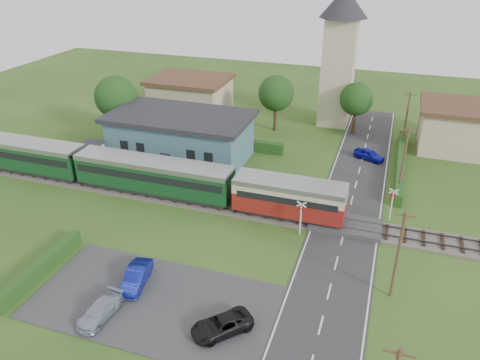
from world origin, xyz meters
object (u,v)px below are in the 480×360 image
(train, at_px, (125,170))
(house_west, at_px, (191,96))
(station_building, at_px, (181,136))
(pedestrian_near, at_px, (227,181))
(church_tower, at_px, (340,48))
(crossing_signal_near, at_px, (301,213))
(car_park_silver, at_px, (100,311))
(car_on_road, at_px, (369,154))
(equipment_hut, at_px, (92,154))
(crossing_signal_far, at_px, (392,200))
(car_park_dark, at_px, (222,325))
(car_park_blue, at_px, (136,277))
(house_east, at_px, (456,126))
(pedestrian_far, at_px, (113,162))

(train, relative_size, house_west, 4.00)
(station_building, bearing_deg, pedestrian_near, -38.39)
(church_tower, height_order, crossing_signal_near, church_tower)
(train, distance_m, car_park_silver, 18.32)
(train, distance_m, crossing_signal_near, 18.49)
(car_park_silver, bearing_deg, car_on_road, 69.84)
(equipment_hut, bearing_deg, crossing_signal_far, -1.46)
(station_building, distance_m, crossing_signal_far, 24.51)
(crossing_signal_near, height_order, car_park_silver, crossing_signal_near)
(equipment_hut, xyz_separation_m, crossing_signal_near, (24.40, -5.61, 0.39))
(train, bearing_deg, car_park_dark, -43.45)
(crossing_signal_far, relative_size, car_park_blue, 0.83)
(house_east, bearing_deg, station_building, -156.56)
(house_west, bearing_deg, equipment_hut, -98.62)
(crossing_signal_near, relative_size, crossing_signal_far, 1.00)
(car_on_road, relative_size, pedestrian_near, 2.06)
(house_east, height_order, pedestrian_far, house_east)
(equipment_hut, distance_m, car_park_dark, 28.68)
(car_on_road, bearing_deg, equipment_hut, 135.62)
(house_east, distance_m, car_on_road, 11.64)
(house_west, relative_size, car_park_silver, 2.86)
(equipment_hut, xyz_separation_m, car_on_road, (28.71, 12.12, -1.09))
(church_tower, height_order, house_west, church_tower)
(house_west, xyz_separation_m, crossing_signal_far, (28.60, -20.61, -0.65))
(crossing_signal_far, distance_m, pedestrian_near, 15.67)
(house_east, bearing_deg, train, -145.44)
(car_park_dark, bearing_deg, car_park_blue, -154.29)
(car_park_dark, bearing_deg, crossing_signal_far, 104.83)
(crossing_signal_near, bearing_deg, house_east, 60.87)
(crossing_signal_near, relative_size, pedestrian_near, 1.89)
(car_park_silver, bearing_deg, car_park_blue, 86.20)
(crossing_signal_far, bearing_deg, car_park_blue, -138.67)
(house_west, height_order, car_on_road, house_west)
(station_building, relative_size, train, 0.37)
(car_on_road, distance_m, pedestrian_far, 28.74)
(pedestrian_far, bearing_deg, station_building, -44.51)
(house_west, distance_m, house_east, 35.01)
(car_park_dark, distance_m, pedestrian_near, 18.84)
(station_building, distance_m, pedestrian_far, 8.19)
(car_park_blue, bearing_deg, house_west, 97.22)
(car_park_dark, bearing_deg, car_park_silver, -127.01)
(church_tower, bearing_deg, car_park_silver, -102.13)
(house_west, relative_size, car_park_dark, 2.66)
(car_park_blue, bearing_deg, car_on_road, 52.46)
(station_building, bearing_deg, crossing_signal_near, -34.81)
(equipment_hut, bearing_deg, car_park_silver, -54.87)
(pedestrian_far, bearing_deg, car_on_road, -69.33)
(church_tower, bearing_deg, house_west, -171.47)
(car_park_blue, bearing_deg, crossing_signal_far, 30.78)
(equipment_hut, height_order, car_park_dark, equipment_hut)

